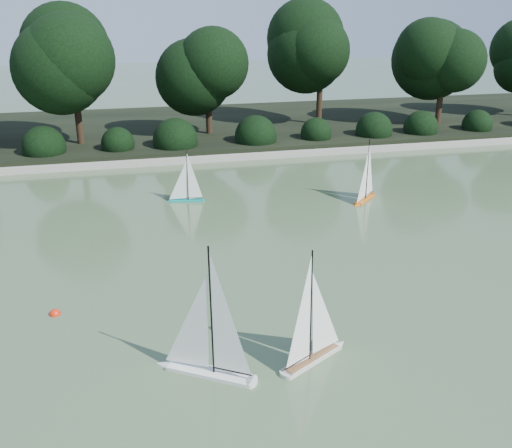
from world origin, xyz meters
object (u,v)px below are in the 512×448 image
at_px(sailboat_white_a, 202,353).
at_px(sailboat_teal, 184,193).
at_px(race_buoy, 55,314).
at_px(sailboat_orange, 364,191).
at_px(sailboat_white_b, 317,341).

relative_size(sailboat_white_a, sailboat_teal, 1.48).
xyz_separation_m(sailboat_teal, race_buoy, (-2.44, -4.66, -0.20)).
bearing_deg(sailboat_orange, sailboat_white_a, -129.18).
distance_m(sailboat_white_a, sailboat_white_b, 1.46).
relative_size(sailboat_white_b, sailboat_teal, 1.31).
xyz_separation_m(sailboat_orange, sailboat_teal, (-4.01, 0.95, -0.04)).
relative_size(sailboat_white_a, sailboat_white_b, 1.13).
height_order(sailboat_white_b, sailboat_teal, sailboat_white_b).
distance_m(sailboat_white_a, sailboat_orange, 7.26).
xyz_separation_m(sailboat_white_b, sailboat_orange, (3.12, 5.65, -0.02)).
bearing_deg(race_buoy, sailboat_white_b, -30.14).
bearing_deg(sailboat_orange, sailboat_teal, 166.68).
bearing_deg(sailboat_teal, race_buoy, -117.64).
height_order(sailboat_teal, race_buoy, sailboat_teal).
height_order(sailboat_white_b, sailboat_orange, sailboat_white_b).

